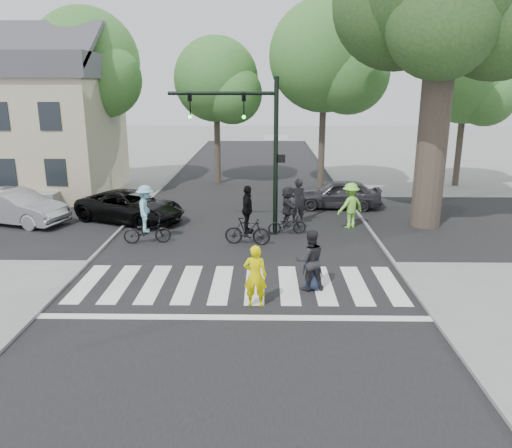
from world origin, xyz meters
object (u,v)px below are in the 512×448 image
Objects in this scene: pedestrian_woman at (255,276)px; pedestrian_child at (312,269)px; car_suv at (131,206)px; car_silver at (16,207)px; pedestrian_adult at (310,260)px; traffic_signal at (253,134)px; cyclist_right at (287,213)px; cyclist_left at (146,218)px; car_grey at (338,194)px; cyclist_mid at (247,221)px.

pedestrian_woman reaches higher than pedestrian_child.
car_suv is 1.08× the size of car_silver.
traffic_signal is at bearing -82.74° from pedestrian_adult.
pedestrian_adult is (-0.07, 0.01, 0.27)m from pedestrian_child.
cyclist_right is (-0.40, 5.51, -0.04)m from pedestrian_adult.
cyclist_left reaches higher than car_grey.
pedestrian_woman is 1.98m from pedestrian_child.
cyclist_mid is 10.22m from car_silver.
pedestrian_woman is 0.36× the size of car_suv.
cyclist_right reaches higher than car_grey.
pedestrian_child is at bearing -36.86° from cyclist_left.
cyclist_right is at bearing -94.85° from pedestrian_woman.
pedestrian_woman reaches higher than car_suv.
pedestrian_adult is 0.37× the size of car_suv.
car_suv is 1.19× the size of car_grey.
cyclist_mid reaches higher than pedestrian_woman.
car_grey is (14.00, 3.06, -0.05)m from car_silver.
cyclist_left is 0.46× the size of car_suv.
pedestrian_adult is at bearing -102.29° from car_silver.
car_suv is at bearing 164.71° from cyclist_right.
pedestrian_child is 0.31× the size of car_grey.
cyclist_left is at bearing -130.80° from car_suv.
pedestrian_adult is 10.17m from car_suv.
pedestrian_adult reaches higher than pedestrian_woman.
car_silver is at bearing -33.04° from pedestrian_woman.
cyclist_right is 0.43× the size of car_silver.
pedestrian_child is 0.64× the size of cyclist_right.
traffic_signal is 3.37× the size of pedestrian_adult.
pedestrian_woman is 1.92m from pedestrian_adult.
pedestrian_woman is at bearing 26.44° from pedestrian_adult.
car_suv is (-5.33, 1.80, -3.24)m from traffic_signal.
cyclist_right is at bearing -65.15° from pedestrian_child.
pedestrian_woman is 6.75m from cyclist_right.
pedestrian_woman is 0.42× the size of car_grey.
cyclist_left is at bearing 178.44° from cyclist_mid.
pedestrian_adult is 4.59m from cyclist_mid.
pedestrian_woman is 6.79m from cyclist_left.
cyclist_mid is at bearing -97.01° from car_suv.
pedestrian_woman is 1.38× the size of pedestrian_child.
car_silver is at bearing -73.38° from car_grey.
cyclist_left is at bearing -47.91° from pedestrian_woman.
car_silver is 14.34m from car_grey.
cyclist_mid is 0.46× the size of car_suv.
traffic_signal is at bearing 81.81° from cyclist_mid.
car_suv is at bearing -25.89° from pedestrian_child.
pedestrian_woman is at bearing -85.96° from cyclist_mid.
pedestrian_child is 13.69m from car_silver.
cyclist_right is 5.12m from car_grey.
cyclist_left is 0.55× the size of car_grey.
car_silver is 1.10× the size of car_grey.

